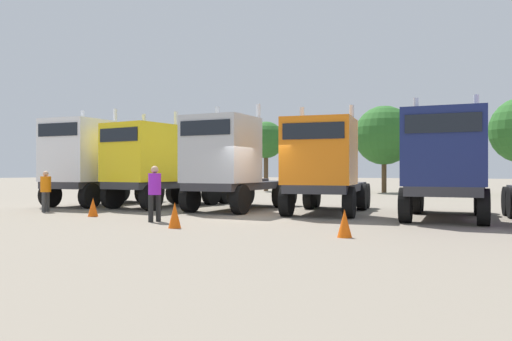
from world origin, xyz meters
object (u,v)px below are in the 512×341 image
object	(u,v)px
visitor_with_camera	(155,189)
traffic_cone_far	(345,223)
visitor_in_hivis	(46,188)
traffic_cone_near	(175,215)
semi_truck_silver	(229,162)
semi_truck_white	(88,162)
semi_truck_orange	(324,166)
semi_truck_navy	(445,163)
traffic_cone_mid	(93,207)
semi_truck_yellow	(152,165)

from	to	relation	value
visitor_with_camera	traffic_cone_far	bearing A→B (deg)	10.96
visitor_in_hivis	traffic_cone_near	world-z (taller)	visitor_in_hivis
semi_truck_silver	semi_truck_white	bearing A→B (deg)	-87.81
semi_truck_silver	semi_truck_orange	bearing A→B (deg)	91.68
semi_truck_silver	semi_truck_orange	xyz separation A→B (m)	(3.88, 0.30, -0.14)
semi_truck_silver	semi_truck_orange	distance (m)	3.90
visitor_in_hivis	traffic_cone_near	size ratio (longest dim) A/B	2.20
semi_truck_white	visitor_in_hivis	world-z (taller)	semi_truck_white
visitor_in_hivis	traffic_cone_near	distance (m)	8.23
semi_truck_navy	traffic_cone_far	bearing A→B (deg)	-21.64
visitor_with_camera	traffic_cone_far	world-z (taller)	visitor_with_camera
semi_truck_navy	traffic_cone_mid	world-z (taller)	semi_truck_navy
semi_truck_navy	visitor_in_hivis	world-z (taller)	semi_truck_navy
traffic_cone_near	traffic_cone_mid	world-z (taller)	traffic_cone_near
visitor_with_camera	traffic_cone_mid	bearing A→B (deg)	-170.51
traffic_cone_mid	traffic_cone_far	size ratio (longest dim) A/B	0.97
semi_truck_silver	traffic_cone_far	world-z (taller)	semi_truck_silver
semi_truck_yellow	traffic_cone_far	size ratio (longest dim) A/B	9.67
semi_truck_white	traffic_cone_mid	xyz separation A→B (m)	(4.15, -3.66, -1.69)
semi_truck_orange	traffic_cone_far	bearing A→B (deg)	15.54
visitor_in_hivis	traffic_cone_mid	size ratio (longest dim) A/B	2.44
semi_truck_silver	semi_truck_orange	size ratio (longest dim) A/B	1.00
semi_truck_orange	semi_truck_white	bearing A→B (deg)	-94.70
semi_truck_orange	semi_truck_navy	xyz separation A→B (m)	(4.25, -0.28, 0.04)
semi_truck_orange	visitor_with_camera	world-z (taller)	semi_truck_orange
semi_truck_yellow	traffic_cone_mid	xyz separation A→B (m)	(0.86, -4.21, -1.53)
semi_truck_yellow	semi_truck_silver	size ratio (longest dim) A/B	1.04
semi_truck_white	semi_truck_orange	distance (m)	11.09
semi_truck_white	semi_truck_navy	size ratio (longest dim) A/B	1.04
visitor_in_hivis	semi_truck_orange	bearing A→B (deg)	179.14
semi_truck_navy	traffic_cone_near	bearing A→B (deg)	-53.30
visitor_in_hivis	visitor_with_camera	bearing A→B (deg)	148.35
semi_truck_orange	traffic_cone_near	xyz separation A→B (m)	(-2.16, -6.10, -1.44)
semi_truck_yellow	visitor_in_hivis	size ratio (longest dim) A/B	4.09
semi_truck_white	semi_truck_yellow	size ratio (longest dim) A/B	0.99
semi_truck_navy	traffic_cone_near	world-z (taller)	semi_truck_navy
traffic_cone_mid	traffic_cone_far	xyz separation A→B (m)	(9.58, -1.14, 0.01)
semi_truck_yellow	semi_truck_silver	xyz separation A→B (m)	(3.88, 0.08, 0.09)
visitor_with_camera	semi_truck_navy	bearing A→B (deg)	47.86
semi_truck_yellow	traffic_cone_far	world-z (taller)	semi_truck_yellow
semi_truck_orange	visitor_with_camera	xyz separation A→B (m)	(-3.77, -5.02, -0.78)
semi_truck_yellow	semi_truck_orange	bearing A→B (deg)	96.09
visitor_in_hivis	traffic_cone_near	bearing A→B (deg)	142.71
semi_truck_navy	visitor_in_hivis	xyz separation A→B (m)	(-14.34, -3.72, -0.93)
semi_truck_orange	visitor_in_hivis	xyz separation A→B (m)	(-10.09, -3.99, -0.88)
semi_truck_yellow	semi_truck_orange	distance (m)	7.77
traffic_cone_mid	traffic_cone_far	bearing A→B (deg)	-6.80
visitor_in_hivis	visitor_with_camera	size ratio (longest dim) A/B	0.91
semi_truck_silver	traffic_cone_far	bearing A→B (deg)	47.61
visitor_in_hivis	traffic_cone_far	world-z (taller)	visitor_in_hivis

